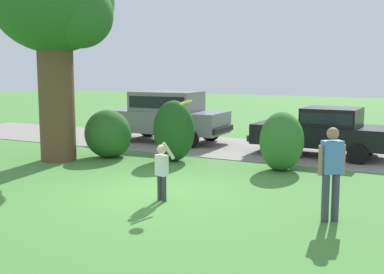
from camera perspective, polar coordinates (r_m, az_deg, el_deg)
name	(u,v)px	position (r m, az deg, el deg)	size (l,w,h in m)	color
ground_plane	(146,194)	(11.19, -5.31, -6.52)	(80.00, 80.00, 0.00)	#478438
driveway_strip	(252,149)	(17.17, 6.97, -1.42)	(28.00, 4.40, 0.02)	gray
oak_tree_large	(57,12)	(15.51, -15.29, 13.80)	(3.74, 3.59, 6.28)	brown
shrub_near_tree	(109,136)	(15.74, -9.54, 0.14)	(1.49, 1.42, 1.50)	#286023
shrub_centre_left	(174,131)	(14.86, -2.10, 0.72)	(1.28, 1.14, 1.84)	#1E511C
shrub_centre	(281,143)	(13.70, 10.27, -0.68)	(1.20, 1.26, 1.62)	#33702B
parked_sedan	(324,130)	(16.23, 15.05, 0.81)	(4.43, 2.15, 1.56)	black
parked_suv	(167,114)	(18.65, -2.93, 2.68)	(4.75, 2.21, 1.92)	gray
child_thrower	(162,168)	(10.40, -3.51, -3.56)	(0.48, 0.23, 1.29)	#383842
frisbee	(186,102)	(10.67, -0.70, 4.03)	(0.28, 0.28, 0.14)	yellow
adult_onlooker	(331,169)	(9.30, 15.80, -3.57)	(0.42, 0.40, 1.74)	#3F3F4C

